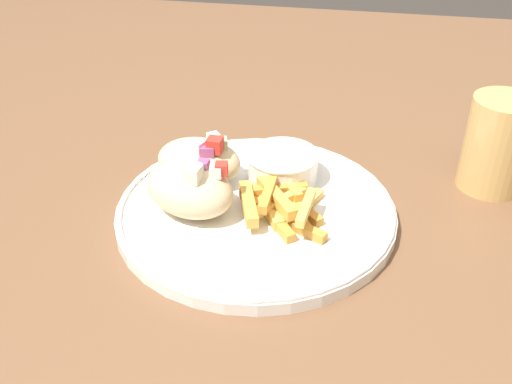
# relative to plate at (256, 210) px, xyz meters

# --- Properties ---
(table) EXTENTS (1.58, 1.58, 0.71)m
(table) POSITION_rel_plate_xyz_m (-0.03, 0.02, -0.06)
(table) COLOR brown
(table) RESTS_ON ground_plane
(plate) EXTENTS (0.31, 0.31, 0.02)m
(plate) POSITION_rel_plate_xyz_m (0.00, 0.00, 0.00)
(plate) COLOR white
(plate) RESTS_ON table
(pita_sandwich_near) EXTENTS (0.12, 0.11, 0.07)m
(pita_sandwich_near) POSITION_rel_plate_xyz_m (-0.07, -0.02, 0.03)
(pita_sandwich_near) COLOR beige
(pita_sandwich_near) RESTS_ON plate
(pita_sandwich_far) EXTENTS (0.11, 0.08, 0.06)m
(pita_sandwich_far) POSITION_rel_plate_xyz_m (-0.08, 0.04, 0.03)
(pita_sandwich_far) COLOR beige
(pita_sandwich_far) RESTS_ON plate
(fries_pile) EXTENTS (0.11, 0.12, 0.03)m
(fries_pile) POSITION_rel_plate_xyz_m (0.03, -0.01, 0.02)
(fries_pile) COLOR #E5B251
(fries_pile) RESTS_ON plate
(sauce_ramekin) EXTENTS (0.09, 0.09, 0.04)m
(sauce_ramekin) POSITION_rel_plate_xyz_m (0.02, 0.06, 0.02)
(sauce_ramekin) COLOR white
(sauce_ramekin) RESTS_ON plate
(water_glass) EXTENTS (0.08, 0.08, 0.11)m
(water_glass) POSITION_rel_plate_xyz_m (0.27, 0.12, 0.04)
(water_glass) COLOR tan
(water_glass) RESTS_ON table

